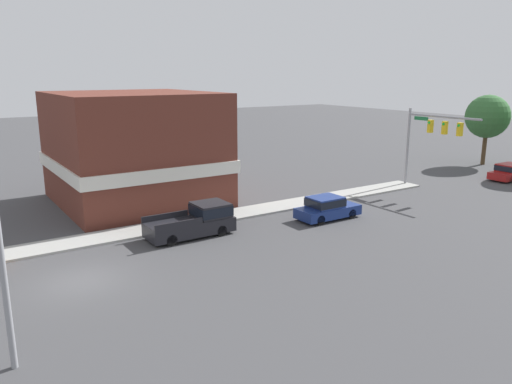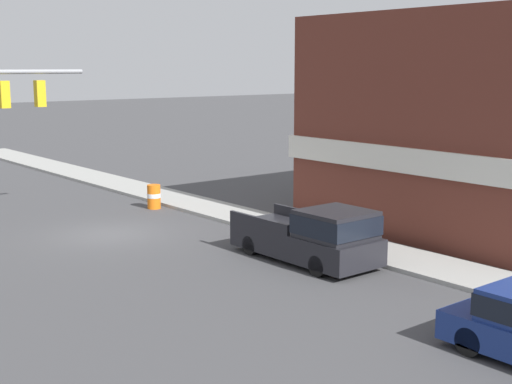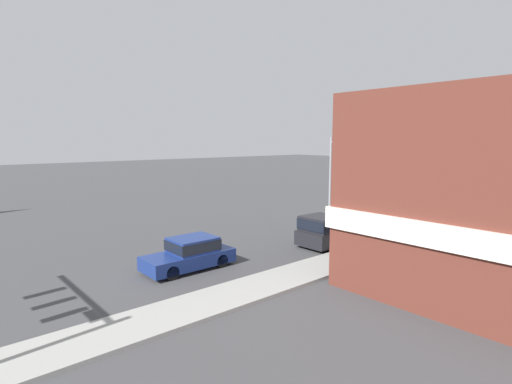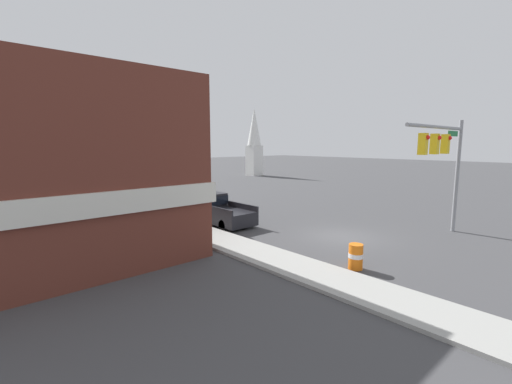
% 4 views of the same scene
% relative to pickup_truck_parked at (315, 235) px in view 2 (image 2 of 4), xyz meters
% --- Properties ---
extents(ground_plane, '(200.00, 200.00, 0.00)m').
position_rel_pickup_truck_parked_xyz_m(ground_plane, '(3.24, -7.85, -0.93)').
color(ground_plane, '#424244').
extents(sidewalk_curb, '(2.40, 60.00, 0.14)m').
position_rel_pickup_truck_parked_xyz_m(sidewalk_curb, '(-2.46, -7.85, -0.86)').
color(sidewalk_curb, '#9E9E99').
rests_on(sidewalk_curb, ground).
extents(pickup_truck_parked, '(2.12, 5.29, 1.89)m').
position_rel_pickup_truck_parked_xyz_m(pickup_truck_parked, '(0.00, 0.00, 0.00)').
color(pickup_truck_parked, black).
rests_on(pickup_truck_parked, ground).
extents(construction_barrel, '(0.61, 0.61, 1.08)m').
position_rel_pickup_truck_parked_xyz_m(construction_barrel, '(-0.66, -11.11, -0.38)').
color(construction_barrel, orange).
rests_on(construction_barrel, ground).
extents(corner_brick_building, '(12.37, 11.37, 8.27)m').
position_rel_pickup_truck_parked_xyz_m(corner_brick_building, '(-10.20, -0.13, 3.09)').
color(corner_brick_building, brown).
rests_on(corner_brick_building, ground).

